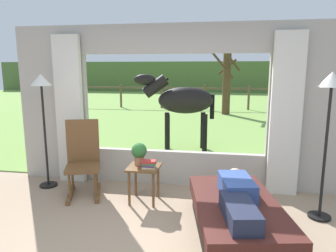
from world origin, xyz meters
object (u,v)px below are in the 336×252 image
at_px(recliner_sofa, 236,218).
at_px(book_stack, 149,164).
at_px(reclining_person, 237,195).
at_px(pasture_tree, 226,82).
at_px(floor_lamp_right, 330,102).
at_px(floor_lamp_left, 42,96).
at_px(horse, 182,101).
at_px(rocking_chair, 83,158).
at_px(side_table, 144,173).
at_px(potted_plant, 139,152).

relative_size(recliner_sofa, book_stack, 9.11).
distance_m(reclining_person, pasture_tree, 9.63).
bearing_deg(floor_lamp_right, floor_lamp_left, 173.85).
distance_m(recliner_sofa, floor_lamp_left, 3.35).
xyz_separation_m(reclining_person, book_stack, (-1.16, 0.74, 0.05)).
height_order(floor_lamp_left, horse, floor_lamp_left).
bearing_deg(pasture_tree, floor_lamp_right, -83.17).
xyz_separation_m(rocking_chair, side_table, (0.97, -0.14, -0.12)).
relative_size(book_stack, floor_lamp_right, 0.11).
xyz_separation_m(floor_lamp_left, floor_lamp_right, (4.00, -0.43, 0.03)).
bearing_deg(recliner_sofa, horse, 95.83).
height_order(side_table, potted_plant, potted_plant).
bearing_deg(potted_plant, reclining_person, -33.00).
bearing_deg(floor_lamp_left, recliner_sofa, -20.12).
xyz_separation_m(recliner_sofa, floor_lamp_left, (-2.92, 1.07, 1.23)).
bearing_deg(reclining_person, horse, 95.62).
bearing_deg(rocking_chair, floor_lamp_left, 146.25).
relative_size(recliner_sofa, reclining_person, 1.28).
distance_m(reclining_person, horse, 3.87).
height_order(book_stack, pasture_tree, pasture_tree).
bearing_deg(book_stack, horse, 88.06).
height_order(rocking_chair, book_stack, rocking_chair).
height_order(recliner_sofa, book_stack, book_stack).
relative_size(reclining_person, side_table, 2.76).
bearing_deg(potted_plant, side_table, -36.87).
relative_size(recliner_sofa, rocking_chair, 1.64).
xyz_separation_m(side_table, horse, (0.19, 2.86, 0.73)).
xyz_separation_m(potted_plant, horse, (0.27, 2.80, 0.45)).
xyz_separation_m(recliner_sofa, book_stack, (-1.16, 0.69, 0.36)).
bearing_deg(rocking_chair, potted_plant, -25.32).
distance_m(book_stack, floor_lamp_left, 2.00).
relative_size(reclining_person, rocking_chair, 1.28).
bearing_deg(side_table, horse, 86.28).
distance_m(reclining_person, book_stack, 1.38).
bearing_deg(reclining_person, rocking_chair, 146.34).
height_order(floor_lamp_right, horse, floor_lamp_right).
xyz_separation_m(rocking_chair, book_stack, (1.06, -0.20, 0.03)).
distance_m(recliner_sofa, floor_lamp_right, 1.78).
bearing_deg(side_table, reclining_person, -32.74).
xyz_separation_m(potted_plant, pasture_tree, (1.34, 8.73, 0.63)).
relative_size(floor_lamp_right, pasture_tree, 0.68).
bearing_deg(book_stack, side_table, 145.52).
height_order(reclining_person, horse, horse).
xyz_separation_m(rocking_chair, floor_lamp_left, (-0.70, 0.17, 0.90)).
bearing_deg(pasture_tree, rocking_chair, -104.46).
distance_m(side_table, book_stack, 0.18).
relative_size(rocking_chair, horse, 0.62).
relative_size(floor_lamp_left, horse, 0.99).
bearing_deg(potted_plant, floor_lamp_left, 170.85).
distance_m(horse, pasture_tree, 6.03).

